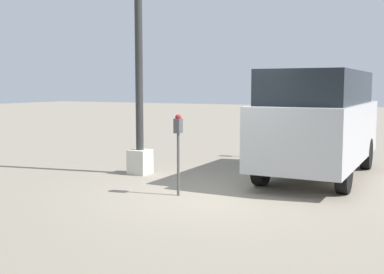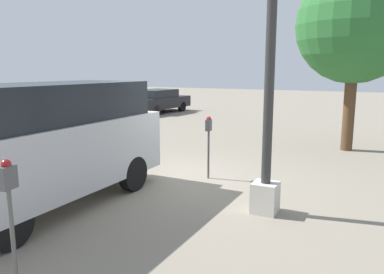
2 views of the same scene
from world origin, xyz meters
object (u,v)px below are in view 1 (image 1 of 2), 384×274
lamp_post (139,87)px  parked_van (319,120)px  parking_meter_near (178,136)px  parking_meter_far (271,116)px

lamp_post → parked_van: size_ratio=1.20×
parking_meter_near → lamp_post: lamp_post is taller
parking_meter_far → parked_van: parked_van is taller
lamp_post → parked_van: bearing=-67.5°
lamp_post → parked_van: 4.01m
parking_meter_far → parked_van: (-2.18, -1.78, 0.08)m
parked_van → lamp_post: bearing=112.7°
lamp_post → parking_meter_far: bearing=-26.8°
parking_meter_far → parked_van: bearing=-149.2°
lamp_post → parked_van: lamp_post is taller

